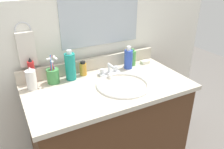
{
  "coord_description": "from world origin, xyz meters",
  "views": [
    {
      "loc": [
        -0.57,
        -1.14,
        1.47
      ],
      "look_at": [
        0.02,
        0.0,
        0.86
      ],
      "focal_mm": 36.0,
      "sensor_mm": 36.0,
      "label": 1
    }
  ],
  "objects_px": {
    "bottle_mouthwash_teal": "(70,66)",
    "soap_bar": "(145,62)",
    "hand_towel": "(27,49)",
    "cup_green": "(53,75)",
    "bottle_toner_green": "(133,58)",
    "bottle_shampoo_blue": "(128,59)",
    "bottle_spray_red": "(32,72)",
    "bottle_oil_amber": "(83,69)",
    "faucet": "(109,70)",
    "bottle_lotion_white": "(31,79)"
  },
  "relations": [
    {
      "from": "cup_green",
      "to": "soap_bar",
      "type": "relative_size",
      "value": 3.0
    },
    {
      "from": "bottle_lotion_white",
      "to": "bottle_shampoo_blue",
      "type": "distance_m",
      "value": 0.69
    },
    {
      "from": "bottle_spray_red",
      "to": "bottle_toner_green",
      "type": "height_order",
      "value": "bottle_spray_red"
    },
    {
      "from": "bottle_mouthwash_teal",
      "to": "bottle_spray_red",
      "type": "relative_size",
      "value": 1.15
    },
    {
      "from": "bottle_spray_red",
      "to": "faucet",
      "type": "bearing_deg",
      "value": -12.33
    },
    {
      "from": "bottle_spray_red",
      "to": "soap_bar",
      "type": "xyz_separation_m",
      "value": [
        0.84,
        -0.07,
        -0.07
      ]
    },
    {
      "from": "hand_towel",
      "to": "bottle_lotion_white",
      "type": "height_order",
      "value": "hand_towel"
    },
    {
      "from": "bottle_shampoo_blue",
      "to": "bottle_spray_red",
      "type": "bearing_deg",
      "value": 173.16
    },
    {
      "from": "bottle_lotion_white",
      "to": "bottle_toner_green",
      "type": "relative_size",
      "value": 1.13
    },
    {
      "from": "bottle_lotion_white",
      "to": "bottle_toner_green",
      "type": "bearing_deg",
      "value": 2.53
    },
    {
      "from": "bottle_spray_red",
      "to": "bottle_oil_amber",
      "type": "distance_m",
      "value": 0.34
    },
    {
      "from": "hand_towel",
      "to": "bottle_shampoo_blue",
      "type": "bearing_deg",
      "value": -10.21
    },
    {
      "from": "bottle_shampoo_blue",
      "to": "bottle_spray_red",
      "type": "height_order",
      "value": "bottle_spray_red"
    },
    {
      "from": "faucet",
      "to": "bottle_mouthwash_teal",
      "type": "distance_m",
      "value": 0.28
    },
    {
      "from": "cup_green",
      "to": "soap_bar",
      "type": "xyz_separation_m",
      "value": [
        0.72,
        -0.01,
        -0.04
      ]
    },
    {
      "from": "cup_green",
      "to": "bottle_lotion_white",
      "type": "bearing_deg",
      "value": -170.32
    },
    {
      "from": "bottle_spray_red",
      "to": "bottle_lotion_white",
      "type": "bearing_deg",
      "value": -103.78
    },
    {
      "from": "hand_towel",
      "to": "bottle_oil_amber",
      "type": "xyz_separation_m",
      "value": [
        0.34,
        -0.08,
        -0.17
      ]
    },
    {
      "from": "bottle_shampoo_blue",
      "to": "soap_bar",
      "type": "bearing_deg",
      "value": 5.39
    },
    {
      "from": "bottle_toner_green",
      "to": "soap_bar",
      "type": "distance_m",
      "value": 0.12
    },
    {
      "from": "bottle_mouthwash_teal",
      "to": "soap_bar",
      "type": "xyz_separation_m",
      "value": [
        0.6,
        -0.01,
        -0.08
      ]
    },
    {
      "from": "bottle_lotion_white",
      "to": "soap_bar",
      "type": "distance_m",
      "value": 0.86
    },
    {
      "from": "hand_towel",
      "to": "cup_green",
      "type": "xyz_separation_m",
      "value": [
        0.12,
        -0.1,
        -0.17
      ]
    },
    {
      "from": "bottle_oil_amber",
      "to": "bottle_spray_red",
      "type": "bearing_deg",
      "value": 173.95
    },
    {
      "from": "hand_towel",
      "to": "bottle_toner_green",
      "type": "distance_m",
      "value": 0.76
    },
    {
      "from": "bottle_lotion_white",
      "to": "faucet",
      "type": "bearing_deg",
      "value": -3.43
    },
    {
      "from": "faucet",
      "to": "bottle_mouthwash_teal",
      "type": "relative_size",
      "value": 0.78
    },
    {
      "from": "bottle_spray_red",
      "to": "bottle_oil_amber",
      "type": "bearing_deg",
      "value": -6.05
    },
    {
      "from": "hand_towel",
      "to": "faucet",
      "type": "distance_m",
      "value": 0.56
    },
    {
      "from": "cup_green",
      "to": "bottle_toner_green",
      "type": "bearing_deg",
      "value": 0.91
    },
    {
      "from": "bottle_shampoo_blue",
      "to": "bottle_oil_amber",
      "type": "height_order",
      "value": "bottle_shampoo_blue"
    },
    {
      "from": "bottle_shampoo_blue",
      "to": "bottle_spray_red",
      "type": "xyz_separation_m",
      "value": [
        -0.67,
        0.08,
        0.01
      ]
    },
    {
      "from": "bottle_shampoo_blue",
      "to": "soap_bar",
      "type": "distance_m",
      "value": 0.18
    },
    {
      "from": "soap_bar",
      "to": "bottle_spray_red",
      "type": "bearing_deg",
      "value": 175.54
    },
    {
      "from": "bottle_mouthwash_teal",
      "to": "cup_green",
      "type": "distance_m",
      "value": 0.13
    },
    {
      "from": "soap_bar",
      "to": "bottle_lotion_white",
      "type": "bearing_deg",
      "value": -179.12
    },
    {
      "from": "faucet",
      "to": "bottle_lotion_white",
      "type": "xyz_separation_m",
      "value": [
        -0.52,
        0.03,
        0.04
      ]
    },
    {
      "from": "bottle_mouthwash_teal",
      "to": "bottle_toner_green",
      "type": "xyz_separation_m",
      "value": [
        0.5,
        0.01,
        -0.03
      ]
    },
    {
      "from": "bottle_mouthwash_teal",
      "to": "soap_bar",
      "type": "height_order",
      "value": "bottle_mouthwash_teal"
    },
    {
      "from": "bottle_mouthwash_teal",
      "to": "bottle_oil_amber",
      "type": "distance_m",
      "value": 0.11
    },
    {
      "from": "bottle_spray_red",
      "to": "soap_bar",
      "type": "height_order",
      "value": "bottle_spray_red"
    },
    {
      "from": "bottle_spray_red",
      "to": "cup_green",
      "type": "distance_m",
      "value": 0.13
    },
    {
      "from": "bottle_mouthwash_teal",
      "to": "bottle_toner_green",
      "type": "bearing_deg",
      "value": 1.5
    },
    {
      "from": "soap_bar",
      "to": "bottle_mouthwash_teal",
      "type": "bearing_deg",
      "value": 179.32
    },
    {
      "from": "bottle_toner_green",
      "to": "bottle_oil_amber",
      "type": "relative_size",
      "value": 1.3
    },
    {
      "from": "hand_towel",
      "to": "bottle_spray_red",
      "type": "height_order",
      "value": "hand_towel"
    },
    {
      "from": "hand_towel",
      "to": "bottle_lotion_white",
      "type": "xyz_separation_m",
      "value": [
        -0.02,
        -0.12,
        -0.15
      ]
    },
    {
      "from": "faucet",
      "to": "soap_bar",
      "type": "distance_m",
      "value": 0.34
    },
    {
      "from": "faucet",
      "to": "bottle_shampoo_blue",
      "type": "bearing_deg",
      "value": 9.52
    },
    {
      "from": "faucet",
      "to": "bottle_spray_red",
      "type": "bearing_deg",
      "value": 167.67
    }
  ]
}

